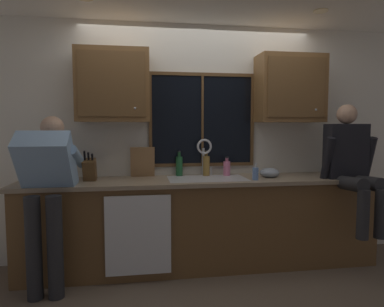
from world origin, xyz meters
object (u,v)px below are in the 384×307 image
mixing_bowl (269,173)px  bottle_green_glass (227,168)px  cutting_board (143,162)px  bottle_tall_clear (179,166)px  knife_block (90,170)px  soap_dispenser (255,173)px  person_standing (47,184)px  person_sitting_on_counter (351,161)px  bottle_amber_small (206,165)px

mixing_bowl → bottle_green_glass: size_ratio=1.00×
cutting_board → bottle_tall_clear: cutting_board is taller
bottle_green_glass → knife_block: bearing=-174.2°
bottle_green_glass → bottle_tall_clear: 0.52m
knife_block → soap_dispenser: size_ratio=1.84×
person_standing → cutting_board: (0.83, 0.53, 0.12)m
person_sitting_on_counter → mixing_bowl: size_ratio=6.15×
knife_block → mixing_bowl: 1.84m
person_sitting_on_counter → mixing_bowl: 0.81m
knife_block → cutting_board: cutting_board is taller
person_sitting_on_counter → bottle_amber_small: bearing=161.4°
person_standing → person_sitting_on_counter: size_ratio=1.23×
mixing_bowl → bottle_amber_small: bearing=162.9°
person_standing → soap_dispenser: size_ratio=8.89×
bottle_tall_clear → bottle_amber_small: bottle_amber_small is taller
person_standing → mixing_bowl: (2.15, 0.31, 0.01)m
person_sitting_on_counter → bottle_green_glass: bearing=159.5°
knife_block → bottle_tall_clear: bearing=12.8°
bottle_green_glass → cutting_board: bearing=177.0°
person_standing → bottle_amber_small: (1.51, 0.51, 0.08)m
knife_block → cutting_board: 0.55m
bottle_tall_clear → soap_dispenser: bearing=-28.2°
cutting_board → mixing_bowl: size_ratio=1.58×
bottle_green_glass → bottle_tall_clear: (-0.51, 0.06, 0.03)m
cutting_board → bottle_tall_clear: size_ratio=1.19×
person_standing → knife_block: person_standing is taller
knife_block → mixing_bowl: size_ratio=1.57×
knife_block → bottle_amber_small: bearing=8.3°
mixing_bowl → bottle_amber_small: 0.67m
person_standing → person_sitting_on_counter: 2.91m
cutting_board → bottle_green_glass: bearing=-3.0°
person_standing → cutting_board: bearing=32.4°
bottle_tall_clear → person_sitting_on_counter: bearing=-16.5°
mixing_bowl → soap_dispenser: 0.27m
knife_block → bottle_amber_small: 1.21m
bottle_tall_clear → knife_block: bearing=-167.2°
person_standing → knife_block: (0.31, 0.33, 0.07)m
cutting_board → soap_dispenser: 1.18m
person_standing → knife_block: 0.46m
cutting_board → bottle_green_glass: size_ratio=1.57×
knife_block → bottle_green_glass: 1.43m
bottle_tall_clear → bottle_amber_small: (0.29, -0.03, 0.00)m
cutting_board → bottle_tall_clear: 0.39m
cutting_board → person_sitting_on_counter: bearing=-13.2°
person_standing → cutting_board: 0.99m
knife_block → cutting_board: size_ratio=0.99×
person_sitting_on_counter → bottle_amber_small: size_ratio=4.53×
mixing_bowl → bottle_tall_clear: bearing=166.3°
bottle_tall_clear → cutting_board: bearing=-178.0°
soap_dispenser → mixing_bowl: bearing=37.4°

